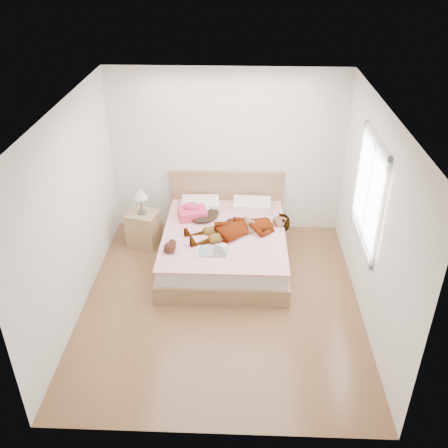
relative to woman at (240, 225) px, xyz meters
name	(u,v)px	position (x,y,z in m)	size (l,w,h in m)	color
ground	(221,302)	(-0.23, -0.97, -0.62)	(4.00, 4.00, 0.00)	#4C2A17
woman	(240,225)	(0.00, 0.00, 0.00)	(0.60, 1.59, 0.22)	white
hair	(203,213)	(-0.57, 0.45, -0.07)	(0.47, 0.58, 0.09)	black
phone	(207,208)	(-0.50, 0.40, 0.05)	(0.04, 0.08, 0.01)	silver
room_shell	(369,193)	(1.55, -0.67, 0.88)	(4.00, 4.00, 4.00)	white
bed	(224,242)	(-0.23, 0.07, -0.34)	(1.80, 2.08, 1.00)	olive
towel	(192,212)	(-0.73, 0.41, -0.02)	(0.48, 0.43, 0.22)	#F44266
magazine	(213,251)	(-0.37, -0.54, -0.10)	(0.44, 0.30, 0.03)	white
coffee_mug	(224,249)	(-0.21, -0.53, -0.06)	(0.14, 0.11, 0.11)	white
plush_toy	(170,246)	(-0.93, -0.54, -0.04)	(0.20, 0.27, 0.14)	black
nightstand	(143,226)	(-1.49, 0.43, -0.30)	(0.53, 0.49, 0.96)	olive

